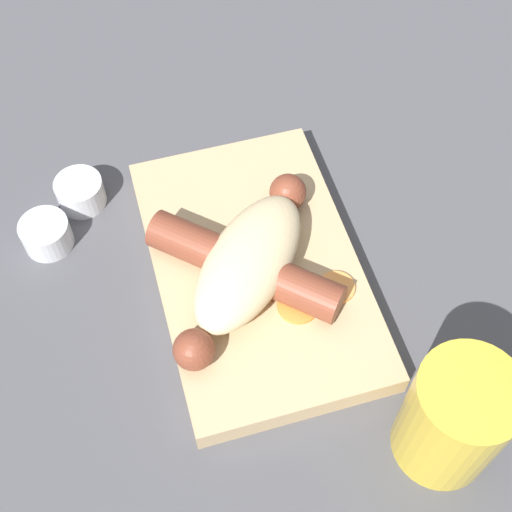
% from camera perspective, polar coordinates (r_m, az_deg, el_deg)
% --- Properties ---
extents(ground_plane, '(3.00, 3.00, 0.00)m').
position_cam_1_polar(ground_plane, '(0.62, 0.00, -1.67)').
color(ground_plane, '#4C4C51').
extents(food_tray, '(0.27, 0.17, 0.02)m').
position_cam_1_polar(food_tray, '(0.61, 0.00, -1.11)').
color(food_tray, tan).
rests_on(food_tray, ground_plane).
extents(bread_roll, '(0.15, 0.14, 0.04)m').
position_cam_1_polar(bread_roll, '(0.57, -0.57, -0.45)').
color(bread_roll, beige).
rests_on(bread_roll, food_tray).
extents(sausage, '(0.16, 0.15, 0.03)m').
position_cam_1_polar(sausage, '(0.58, -0.95, -0.76)').
color(sausage, brown).
rests_on(sausage, food_tray).
extents(pickled_veggies, '(0.05, 0.08, 0.00)m').
position_cam_1_polar(pickled_veggies, '(0.58, 4.35, -3.12)').
color(pickled_veggies, orange).
rests_on(pickled_veggies, food_tray).
extents(condiment_cup_near, '(0.04, 0.04, 0.03)m').
position_cam_1_polar(condiment_cup_near, '(0.67, -13.85, 4.90)').
color(condiment_cup_near, silver).
rests_on(condiment_cup_near, ground_plane).
extents(condiment_cup_far, '(0.04, 0.04, 0.03)m').
position_cam_1_polar(condiment_cup_far, '(0.65, -16.40, 1.61)').
color(condiment_cup_far, silver).
rests_on(condiment_cup_far, ground_plane).
extents(drink_glass, '(0.07, 0.07, 0.10)m').
position_cam_1_polar(drink_glass, '(0.53, 15.58, -12.43)').
color(drink_glass, gold).
rests_on(drink_glass, ground_plane).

